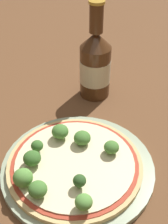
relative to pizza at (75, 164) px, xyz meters
name	(u,v)px	position (x,y,z in m)	size (l,w,h in m)	color
ground_plane	(73,161)	(0.00, 0.02, -0.02)	(3.00, 3.00, 0.00)	brown
plate	(78,168)	(0.01, 0.00, -0.01)	(0.28, 0.28, 0.01)	#93A384
pizza	(75,164)	(0.00, 0.00, 0.00)	(0.25, 0.25, 0.01)	tan
broccoli_floret_0	(81,181)	(0.00, -0.06, 0.02)	(0.02, 0.02, 0.03)	#7A9E5B
broccoli_floret_1	(60,131)	(-0.02, 0.07, 0.02)	(0.03, 0.03, 0.03)	#7A9E5B
broccoli_floret_2	(111,147)	(0.07, 0.01, 0.02)	(0.03, 0.03, 0.02)	#7A9E5B
broccoli_floret_3	(32,158)	(-0.07, 0.01, 0.02)	(0.03, 0.03, 0.03)	#7A9E5B
broccoli_floret_4	(38,189)	(-0.07, -0.06, 0.02)	(0.03, 0.03, 0.03)	#7A9E5B
broccoli_floret_5	(37,146)	(-0.06, 0.04, 0.02)	(0.02, 0.02, 0.03)	#7A9E5B
broccoli_floret_6	(83,202)	(0.00, -0.10, 0.02)	(0.03, 0.03, 0.03)	#7A9E5B
broccoli_floret_7	(82,138)	(0.02, 0.04, 0.02)	(0.03, 0.03, 0.03)	#7A9E5B
broccoli_floret_8	(23,178)	(-0.09, -0.03, 0.02)	(0.03, 0.03, 0.03)	#7A9E5B
beer_bottle	(95,64)	(0.08, 0.24, 0.06)	(0.07, 0.07, 0.23)	#472814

